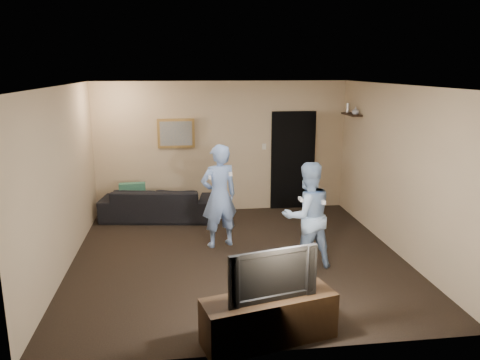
{
  "coord_description": "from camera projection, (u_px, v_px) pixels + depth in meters",
  "views": [
    {
      "loc": [
        -0.85,
        -6.68,
        2.84
      ],
      "look_at": [
        0.07,
        0.3,
        1.15
      ],
      "focal_mm": 35.0,
      "sensor_mm": 36.0,
      "label": 1
    }
  ],
  "objects": [
    {
      "name": "shelf_vase",
      "position": [
        356.0,
        111.0,
        8.59
      ],
      "size": [
        0.15,
        0.15,
        0.14
      ],
      "primitive_type": "imported",
      "rotation": [
        0.0,
        0.0,
        0.14
      ],
      "color": "#B0B0B5",
      "rests_on": "wall_shelf"
    },
    {
      "name": "wii_player_left",
      "position": [
        219.0,
        196.0,
        7.49
      ],
      "size": [
        0.71,
        0.58,
        1.68
      ],
      "color": "#7FA0DD",
      "rests_on": "ground"
    },
    {
      "name": "painting_frame",
      "position": [
        176.0,
        133.0,
        9.11
      ],
      "size": [
        0.72,
        0.05,
        0.57
      ],
      "primitive_type": "cube",
      "color": "olive",
      "rests_on": "wall_back"
    },
    {
      "name": "light_switch",
      "position": [
        264.0,
        147.0,
        9.41
      ],
      "size": [
        0.08,
        0.02,
        0.12
      ],
      "primitive_type": "cube",
      "color": "silver",
      "rests_on": "wall_back"
    },
    {
      "name": "shelf_figurine",
      "position": [
        348.0,
        108.0,
        8.98
      ],
      "size": [
        0.06,
        0.06,
        0.18
      ],
      "primitive_type": "cylinder",
      "color": "silver",
      "rests_on": "wall_shelf"
    },
    {
      "name": "wall_back",
      "position": [
        222.0,
        147.0,
        9.32
      ],
      "size": [
        5.0,
        0.04,
        2.6
      ],
      "primitive_type": "cube",
      "color": "tan",
      "rests_on": "ground"
    },
    {
      "name": "wall_shelf",
      "position": [
        352.0,
        114.0,
        8.79
      ],
      "size": [
        0.2,
        0.6,
        0.03
      ],
      "primitive_type": "cube",
      "color": "black",
      "rests_on": "wall_right"
    },
    {
      "name": "doorway",
      "position": [
        293.0,
        160.0,
        9.55
      ],
      "size": [
        0.9,
        0.06,
        2.0
      ],
      "primitive_type": "cube",
      "color": "black",
      "rests_on": "ground"
    },
    {
      "name": "ceiling",
      "position": [
        238.0,
        86.0,
        6.61
      ],
      "size": [
        5.0,
        5.0,
        0.04
      ],
      "primitive_type": "cube",
      "color": "silver",
      "rests_on": "wall_back"
    },
    {
      "name": "tv_console",
      "position": [
        269.0,
        319.0,
        4.96
      ],
      "size": [
        1.5,
        0.78,
        0.51
      ],
      "primitive_type": "cube",
      "rotation": [
        0.0,
        0.0,
        0.24
      ],
      "color": "black",
      "rests_on": "ground"
    },
    {
      "name": "sofa",
      "position": [
        158.0,
        203.0,
        8.98
      ],
      "size": [
        2.21,
        1.13,
        0.62
      ],
      "primitive_type": "imported",
      "rotation": [
        0.0,
        0.0,
        2.99
      ],
      "color": "black",
      "rests_on": "ground"
    },
    {
      "name": "painting_canvas",
      "position": [
        176.0,
        133.0,
        9.09
      ],
      "size": [
        0.62,
        0.01,
        0.47
      ],
      "primitive_type": "cube",
      "color": "slate",
      "rests_on": "painting_frame"
    },
    {
      "name": "ground",
      "position": [
        238.0,
        257.0,
        7.22
      ],
      "size": [
        5.0,
        5.0,
        0.0
      ],
      "primitive_type": "plane",
      "color": "black",
      "rests_on": "ground"
    },
    {
      "name": "television",
      "position": [
        270.0,
        272.0,
        4.84
      ],
      "size": [
        0.98,
        0.35,
        0.56
      ],
      "primitive_type": "imported",
      "rotation": [
        0.0,
        0.0,
        0.24
      ],
      "color": "black",
      "rests_on": "tv_console"
    },
    {
      "name": "throw_pillow",
      "position": [
        133.0,
        196.0,
        8.88
      ],
      "size": [
        0.49,
        0.18,
        0.49
      ],
      "primitive_type": "cube",
      "rotation": [
        0.0,
        0.0,
        0.05
      ],
      "color": "#1C5441",
      "rests_on": "sofa"
    },
    {
      "name": "wii_player_right",
      "position": [
        307.0,
        216.0,
        6.7
      ],
      "size": [
        0.87,
        0.74,
        1.57
      ],
      "color": "#94B4D8",
      "rests_on": "ground"
    },
    {
      "name": "wall_right",
      "position": [
        398.0,
        170.0,
        7.23
      ],
      "size": [
        0.04,
        5.0,
        2.6
      ],
      "primitive_type": "cube",
      "color": "tan",
      "rests_on": "ground"
    },
    {
      "name": "wall_front",
      "position": [
        271.0,
        232.0,
        4.5
      ],
      "size": [
        5.0,
        0.04,
        2.6
      ],
      "primitive_type": "cube",
      "color": "tan",
      "rests_on": "ground"
    },
    {
      "name": "wall_left",
      "position": [
        62.0,
        180.0,
        6.59
      ],
      "size": [
        0.04,
        5.0,
        2.6
      ],
      "primitive_type": "cube",
      "color": "tan",
      "rests_on": "ground"
    }
  ]
}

